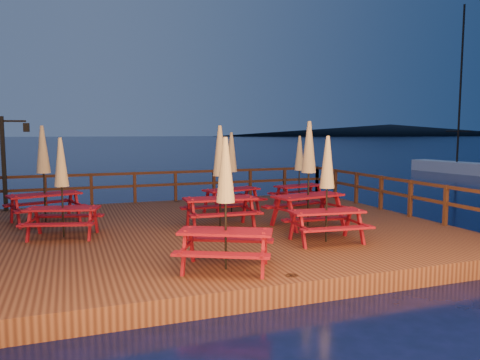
{
  "coord_description": "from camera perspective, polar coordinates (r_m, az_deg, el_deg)",
  "views": [
    {
      "loc": [
        -3.63,
        -11.82,
        2.94
      ],
      "look_at": [
        0.94,
        0.6,
        1.55
      ],
      "focal_mm": 35.0,
      "sensor_mm": 36.0,
      "label": 1
    }
  ],
  "objects": [
    {
      "name": "picnic_table_4",
      "position": [
        12.56,
        8.36,
        0.97
      ],
      "size": [
        2.24,
        1.97,
        2.8
      ],
      "rotation": [
        0.0,
        0.0,
        0.2
      ],
      "color": "maroon",
      "rests_on": "deck"
    },
    {
      "name": "picnic_table_0",
      "position": [
        8.5,
        -1.77,
        -2.64
      ],
      "size": [
        2.15,
        2.02,
        2.43
      ],
      "rotation": [
        0.0,
        0.0,
        -0.47
      ],
      "color": "maroon",
      "rests_on": "deck"
    },
    {
      "name": "headland_right",
      "position": [
        306.69,
        17.86,
        5.82
      ],
      "size": [
        230.4,
        86.4,
        7.0
      ],
      "primitive_type": "ellipsoid",
      "color": "black",
      "rests_on": "ground"
    },
    {
      "name": "picnic_table_3",
      "position": [
        11.88,
        -20.9,
        -0.68
      ],
      "size": [
        1.97,
        1.76,
        2.39
      ],
      "rotation": [
        0.0,
        0.0,
        -0.27
      ],
      "color": "maroon",
      "rests_on": "deck"
    },
    {
      "name": "sailboat",
      "position": [
        35.71,
        25.52,
        1.32
      ],
      "size": [
        2.27,
        7.98,
        11.69
      ],
      "rotation": [
        0.0,
        0.0,
        0.12
      ],
      "color": "white",
      "rests_on": "ground"
    },
    {
      "name": "picnic_table_5",
      "position": [
        10.8,
        10.55,
        -0.89
      ],
      "size": [
        1.82,
        1.54,
        2.43
      ],
      "rotation": [
        0.0,
        0.0,
        -0.09
      ],
      "color": "maroon",
      "rests_on": "deck"
    },
    {
      "name": "picnic_table_7",
      "position": [
        12.16,
        -2.45,
        0.58
      ],
      "size": [
        1.94,
        1.62,
        2.68
      ],
      "rotation": [
        0.0,
        0.0,
        -0.05
      ],
      "color": "maroon",
      "rests_on": "deck"
    },
    {
      "name": "picnic_table_6",
      "position": [
        14.01,
        -22.82,
        0.85
      ],
      "size": [
        2.25,
        2.03,
        2.69
      ],
      "rotation": [
        0.0,
        0.0,
        0.3
      ],
      "color": "maroon",
      "rests_on": "deck"
    },
    {
      "name": "picnic_table_1",
      "position": [
        14.47,
        -1.05,
        1.07
      ],
      "size": [
        2.02,
        1.79,
        2.5
      ],
      "rotation": [
        0.0,
        0.0,
        0.23
      ],
      "color": "maroon",
      "rests_on": "deck"
    },
    {
      "name": "ground",
      "position": [
        12.71,
        -3.08,
        -7.39
      ],
      "size": [
        500.0,
        500.0,
        0.0
      ],
      "primitive_type": "plane",
      "color": "black",
      "rests_on": "ground"
    },
    {
      "name": "picnic_table_2",
      "position": [
        15.86,
        7.24,
        1.23
      ],
      "size": [
        1.88,
        1.65,
        2.38
      ],
      "rotation": [
        0.0,
        0.0,
        0.18
      ],
      "color": "maroon",
      "rests_on": "deck"
    },
    {
      "name": "deck_piles",
      "position": [
        12.78,
        -3.07,
        -8.69
      ],
      "size": [
        11.44,
        9.44,
        1.4
      ],
      "color": "#391B12",
      "rests_on": "ground"
    },
    {
      "name": "lamp_post",
      "position": [
        16.48,
        -26.35,
        2.79
      ],
      "size": [
        0.85,
        0.18,
        3.0
      ],
      "color": "black",
      "rests_on": "deck"
    },
    {
      "name": "deck",
      "position": [
        12.66,
        -3.08,
        -6.51
      ],
      "size": [
        12.0,
        10.0,
        0.4
      ],
      "primitive_type": "cube",
      "color": "#442216",
      "rests_on": "ground"
    },
    {
      "name": "railing",
      "position": [
        14.18,
        -5.22,
        -1.22
      ],
      "size": [
        11.8,
        9.75,
        1.1
      ],
      "color": "#391B12",
      "rests_on": "deck"
    }
  ]
}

